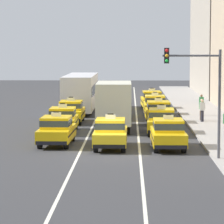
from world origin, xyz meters
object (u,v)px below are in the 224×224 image
object	(u,v)px
taxi_left_fifth	(89,95)
taxi_center_nearest	(111,133)
pedestrian_mid_block	(202,109)
taxi_left_nearest	(57,130)
taxi_right_nearest	(168,133)
taxi_left_second	(63,119)
taxi_right_second	(161,121)
box_truck_center_second	(114,104)
taxi_center_third	(116,108)
taxi_right_fourth	(155,105)
traffic_light_pole	(200,84)
taxi_right_fifth	(152,100)
pedestrian_near_crosswalk	(201,105)
bus_left_fourth	(81,91)
pedestrian_far_corner	(202,110)
taxi_left_third	(71,111)
taxi_right_third	(158,112)

from	to	relation	value
taxi_left_fifth	taxi_center_nearest	xyz separation A→B (m)	(3.05, -30.24, 0.00)
taxi_center_nearest	pedestrian_mid_block	xyz separation A→B (m)	(6.46, 13.36, 0.08)
taxi_left_nearest	taxi_right_nearest	distance (m)	6.47
taxi_left_second	taxi_right_second	size ratio (longest dim) A/B	0.99
taxi_right_nearest	box_truck_center_second	bearing A→B (deg)	110.16
taxi_center_third	taxi_right_fourth	distance (m)	4.16
traffic_light_pole	taxi_right_fourth	bearing A→B (deg)	93.47
taxi_left_second	taxi_right_fifth	world-z (taller)	same
taxi_right_second	taxi_right_fifth	size ratio (longest dim) A/B	1.00
taxi_right_fifth	taxi_left_nearest	bearing A→B (deg)	-105.20
pedestrian_near_crosswalk	traffic_light_pole	bearing A→B (deg)	-96.33
bus_left_fourth	pedestrian_far_corner	xyz separation A→B (m)	(9.67, -9.37, -0.84)
taxi_left_second	taxi_right_nearest	distance (m)	9.60
taxi_center_nearest	taxi_right_nearest	size ratio (longest dim) A/B	1.00
taxi_left_second	taxi_right_fourth	bearing A→B (deg)	60.47
taxi_left_third	traffic_light_pole	xyz separation A→B (m)	(7.81, -16.73, 2.94)
taxi_left_nearest	taxi_right_nearest	bearing A→B (deg)	-11.59
taxi_left_second	taxi_center_nearest	distance (m)	7.67
taxi_right_fifth	pedestrian_mid_block	world-z (taller)	taxi_right_fifth
taxi_left_fifth	traffic_light_pole	bearing A→B (deg)	-77.62
taxi_left_nearest	traffic_light_pole	world-z (taller)	traffic_light_pole
taxi_center_nearest	pedestrian_far_corner	size ratio (longest dim) A/B	2.80
taxi_right_third	traffic_light_pole	distance (m)	16.69
box_truck_center_second	taxi_right_nearest	bearing A→B (deg)	-69.84
taxi_right_second	taxi_left_third	bearing A→B (deg)	135.15
box_truck_center_second	pedestrian_near_crosswalk	world-z (taller)	box_truck_center_second
bus_left_fourth	box_truck_center_second	size ratio (longest dim) A/B	1.61
taxi_center_nearest	pedestrian_near_crosswalk	distance (m)	18.34
taxi_left_nearest	taxi_right_third	distance (m)	12.74
taxi_left_fifth	taxi_right_fourth	xyz separation A→B (m)	(6.18, -11.89, 0.00)
taxi_left_third	taxi_right_nearest	world-z (taller)	same
taxi_right_second	pedestrian_mid_block	bearing A→B (deg)	64.94
taxi_right_fifth	taxi_center_nearest	bearing A→B (deg)	-97.26
taxi_center_nearest	taxi_right_third	bearing A→B (deg)	75.49
taxi_left_fifth	taxi_right_nearest	world-z (taller)	same
taxi_right_fifth	bus_left_fourth	bearing A→B (deg)	-160.30
pedestrian_mid_block	taxi_right_fourth	bearing A→B (deg)	123.69
taxi_right_nearest	taxi_right_third	size ratio (longest dim) A/B	1.00
taxi_right_fifth	taxi_left_second	bearing A→B (deg)	-110.57
taxi_left_fifth	traffic_light_pole	xyz separation A→B (m)	(7.54, -34.37, 2.94)
taxi_left_second	box_truck_center_second	world-z (taller)	box_truck_center_second
taxi_right_nearest	taxi_right_third	distance (m)	12.36
taxi_right_nearest	taxi_left_fifth	bearing A→B (deg)	101.62
box_truck_center_second	taxi_right_fifth	size ratio (longest dim) A/B	1.51
taxi_left_fifth	taxi_right_fourth	bearing A→B (deg)	-62.52
taxi_left_second	taxi_left_third	bearing A→B (deg)	89.56
taxi_center_nearest	taxi_center_third	size ratio (longest dim) A/B	1.00
taxi_center_third	traffic_light_pole	distance (m)	20.50
taxi_left_third	pedestrian_far_corner	size ratio (longest dim) A/B	2.80
box_truck_center_second	taxi_right_third	size ratio (longest dim) A/B	1.52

